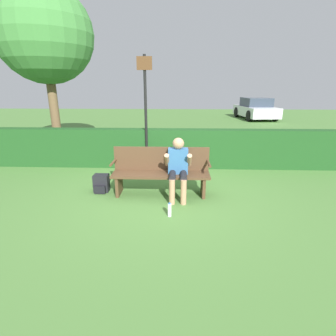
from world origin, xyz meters
TOP-DOWN VIEW (x-y plane):
  - ground_plane at (0.00, 0.00)m, footprint 40.00×40.00m
  - hedge_back at (0.00, 1.91)m, footprint 12.00×0.36m
  - park_bench at (0.00, 0.08)m, footprint 1.95×0.49m
  - person_seated at (0.35, -0.07)m, footprint 0.53×0.67m
  - backpack at (-1.26, 0.11)m, footprint 0.31×0.29m
  - water_bottle at (0.21, -0.94)m, footprint 0.07×0.07m
  - signpost at (-0.48, 1.71)m, footprint 0.37×0.09m
  - parked_car at (5.42, 12.85)m, footprint 2.21×4.05m
  - tree at (-3.66, 3.49)m, footprint 2.86×2.86m

SIDE VIEW (x-z plane):
  - ground_plane at x=0.00m, z-range 0.00..0.00m
  - water_bottle at x=0.21m, z-range -0.01..0.24m
  - backpack at x=-1.26m, z-range -0.01..0.35m
  - park_bench at x=0.00m, z-range 0.00..0.95m
  - hedge_back at x=0.00m, z-range 0.00..1.03m
  - parked_car at x=5.42m, z-range -0.03..1.33m
  - person_seated at x=0.35m, z-range 0.07..1.24m
  - signpost at x=-0.48m, z-range 0.20..3.04m
  - tree at x=-3.66m, z-range 1.06..6.07m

